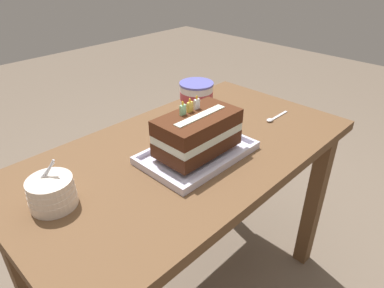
{
  "coord_description": "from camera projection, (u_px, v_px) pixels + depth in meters",
  "views": [
    {
      "loc": [
        -0.68,
        -0.69,
        1.32
      ],
      "look_at": [
        -0.0,
        -0.03,
        0.77
      ],
      "focal_mm": 32.1,
      "sensor_mm": 36.0,
      "label": 1
    }
  ],
  "objects": [
    {
      "name": "serving_spoon_near_tray",
      "position": [
        273.0,
        119.0,
        1.31
      ],
      "size": [
        0.14,
        0.02,
        0.01
      ],
      "color": "silver",
      "rests_on": "dining_table"
    },
    {
      "name": "bowl_stack",
      "position": [
        52.0,
        193.0,
        0.87
      ],
      "size": [
        0.12,
        0.12,
        0.12
      ],
      "color": "silver",
      "rests_on": "dining_table"
    },
    {
      "name": "ice_cream_tub",
      "position": [
        196.0,
        95.0,
        1.39
      ],
      "size": [
        0.14,
        0.14,
        0.11
      ],
      "color": "white",
      "rests_on": "dining_table"
    },
    {
      "name": "birthday_cake",
      "position": [
        198.0,
        132.0,
        1.05
      ],
      "size": [
        0.26,
        0.15,
        0.16
      ],
      "color": "#472312",
      "rests_on": "foil_tray"
    },
    {
      "name": "dining_table",
      "position": [
        187.0,
        178.0,
        1.19
      ],
      "size": [
        1.17,
        0.63,
        0.74
      ],
      "color": "brown",
      "rests_on": "ground_plane"
    },
    {
      "name": "foil_tray",
      "position": [
        197.0,
        154.0,
        1.09
      ],
      "size": [
        0.35,
        0.23,
        0.02
      ],
      "color": "silver",
      "rests_on": "dining_table"
    }
  ]
}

